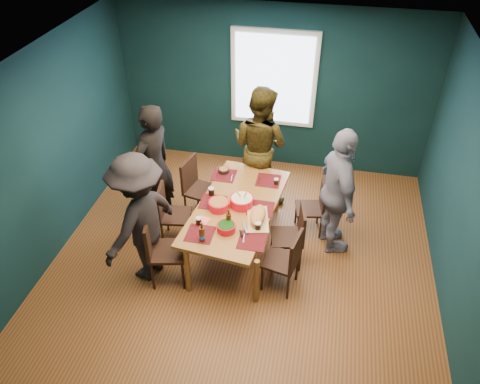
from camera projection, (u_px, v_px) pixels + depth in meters
The scene contains 26 objects.
room at pixel (247, 166), 5.68m from camera, with size 5.01×5.01×2.71m.
dining_table at pixel (237, 210), 6.12m from camera, with size 1.20×2.04×0.73m.
chair_left_far at pixel (196, 184), 6.77m from camera, with size 0.51×0.51×0.94m.
chair_left_mid at pixel (169, 210), 6.34m from camera, with size 0.45×0.45×0.88m.
chair_left_near at pixel (159, 246), 5.72m from camera, with size 0.52×0.52×0.97m.
chair_right_far at pixel (315, 204), 6.50m from camera, with size 0.43×0.43×0.82m.
chair_right_mid at pixel (294, 232), 5.98m from camera, with size 0.47×0.47×0.89m.
chair_right_near at pixel (287, 258), 5.63m from camera, with size 0.47×0.47×0.88m.
person_far_left at pixel (154, 166), 6.48m from camera, with size 0.67×0.44×1.84m, color black.
person_back at pixel (260, 146), 6.89m from camera, with size 0.90×0.70×1.86m, color black.
person_right at pixel (338, 193), 5.99m from camera, with size 1.07×0.45×1.83m, color silver.
person_near_left at pixel (140, 219), 5.62m from camera, with size 1.15×0.66×1.78m, color black.
bowl_salad at pixel (219, 205), 5.99m from camera, with size 0.27×0.27×0.11m.
bowl_dumpling at pixel (242, 201), 6.04m from camera, with size 0.31×0.31×0.29m.
bowl_herbs at pixel (226, 227), 5.65m from camera, with size 0.23×0.23×0.10m.
cutting_board at pixel (258, 216), 5.80m from camera, with size 0.36×0.65×0.14m.
small_bowl at pixel (224, 170), 6.66m from camera, with size 0.15×0.15×0.06m.
beer_bottle_a at pixel (202, 234), 5.48m from camera, with size 0.08×0.08×0.28m.
beer_bottle_b at pixel (229, 219), 5.71m from camera, with size 0.06×0.06×0.25m.
cola_glass_a at pixel (199, 221), 5.75m from camera, with size 0.07×0.07×0.10m.
cola_glass_b at pixel (258, 226), 5.66m from camera, with size 0.08×0.08×0.11m.
cola_glass_c at pixel (276, 181), 6.42m from camera, with size 0.06×0.06×0.09m.
cola_glass_d at pixel (211, 191), 6.22m from camera, with size 0.08×0.08×0.11m.
napkin_a at pixel (261, 207), 6.04m from camera, with size 0.16×0.16×0.00m, color #FF6D6B.
napkin_b at pixel (203, 220), 5.84m from camera, with size 0.14×0.14×0.00m, color #FF6D6B.
napkin_c at pixel (252, 245), 5.48m from camera, with size 0.15×0.15×0.00m, color #FF6D6B.
Camera 1 is at (0.87, -4.38, 4.54)m, focal length 35.00 mm.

